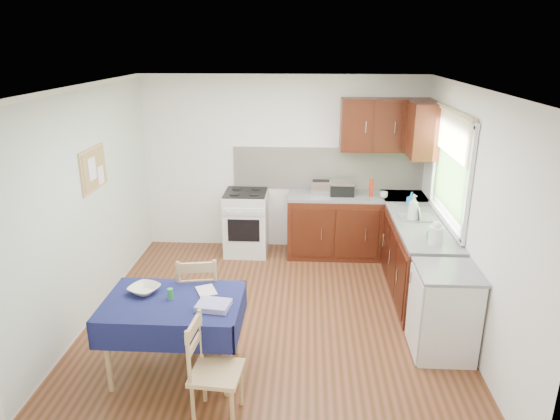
# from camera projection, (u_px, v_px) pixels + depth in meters

# --- Properties ---
(floor) EXTENTS (4.20, 4.20, 0.00)m
(floor) POSITION_uv_depth(u_px,v_px,m) (273.00, 317.00, 5.56)
(floor) COLOR #4B2D14
(floor) RESTS_ON ground
(ceiling) EXTENTS (4.00, 4.20, 0.02)m
(ceiling) POSITION_uv_depth(u_px,v_px,m) (271.00, 88.00, 4.76)
(ceiling) COLOR white
(ceiling) RESTS_ON wall_back
(wall_back) EXTENTS (4.00, 0.02, 2.50)m
(wall_back) POSITION_uv_depth(u_px,v_px,m) (282.00, 164.00, 7.14)
(wall_back) COLOR white
(wall_back) RESTS_ON ground
(wall_front) EXTENTS (4.00, 0.02, 2.50)m
(wall_front) POSITION_uv_depth(u_px,v_px,m) (249.00, 318.00, 3.17)
(wall_front) COLOR white
(wall_front) RESTS_ON ground
(wall_left) EXTENTS (0.02, 4.20, 2.50)m
(wall_left) POSITION_uv_depth(u_px,v_px,m) (83.00, 208.00, 5.26)
(wall_left) COLOR silver
(wall_left) RESTS_ON ground
(wall_right) EXTENTS (0.02, 4.20, 2.50)m
(wall_right) POSITION_uv_depth(u_px,v_px,m) (468.00, 215.00, 5.05)
(wall_right) COLOR white
(wall_right) RESTS_ON ground
(base_cabinets) EXTENTS (1.90, 2.30, 0.86)m
(base_cabinets) POSITION_uv_depth(u_px,v_px,m) (382.00, 241.00, 6.54)
(base_cabinets) COLOR #371209
(base_cabinets) RESTS_ON ground
(worktop_back) EXTENTS (1.90, 0.60, 0.04)m
(worktop_back) POSITION_uv_depth(u_px,v_px,m) (356.00, 196.00, 6.93)
(worktop_back) COLOR slate
(worktop_back) RESTS_ON base_cabinets
(worktop_right) EXTENTS (0.60, 1.70, 0.04)m
(worktop_right) POSITION_uv_depth(u_px,v_px,m) (422.00, 226.00, 5.80)
(worktop_right) COLOR slate
(worktop_right) RESTS_ON base_cabinets
(worktop_corner) EXTENTS (0.60, 0.60, 0.04)m
(worktop_corner) POSITION_uv_depth(u_px,v_px,m) (404.00, 197.00, 6.89)
(worktop_corner) COLOR slate
(worktop_corner) RESTS_ON base_cabinets
(splashback) EXTENTS (2.70, 0.02, 0.60)m
(splashback) POSITION_uv_depth(u_px,v_px,m) (328.00, 168.00, 7.11)
(splashback) COLOR silver
(splashback) RESTS_ON wall_back
(upper_cabinets) EXTENTS (1.20, 0.85, 0.70)m
(upper_cabinets) POSITION_uv_depth(u_px,v_px,m) (396.00, 127.00, 6.59)
(upper_cabinets) COLOR #371209
(upper_cabinets) RESTS_ON wall_back
(stove) EXTENTS (0.60, 0.61, 0.92)m
(stove) POSITION_uv_depth(u_px,v_px,m) (246.00, 222.00, 7.14)
(stove) COLOR silver
(stove) RESTS_ON ground
(window) EXTENTS (0.04, 1.48, 1.26)m
(window) POSITION_uv_depth(u_px,v_px,m) (451.00, 160.00, 5.59)
(window) COLOR #2F5121
(window) RESTS_ON wall_right
(fridge) EXTENTS (0.58, 0.60, 0.89)m
(fridge) POSITION_uv_depth(u_px,v_px,m) (444.00, 312.00, 4.81)
(fridge) COLOR silver
(fridge) RESTS_ON ground
(corkboard) EXTENTS (0.04, 0.62, 0.47)m
(corkboard) POSITION_uv_depth(u_px,v_px,m) (94.00, 169.00, 5.43)
(corkboard) COLOR tan
(corkboard) RESTS_ON wall_left
(dining_table) EXTENTS (1.22, 0.83, 0.74)m
(dining_table) POSITION_uv_depth(u_px,v_px,m) (173.00, 311.00, 4.46)
(dining_table) COLOR #0E173A
(dining_table) RESTS_ON ground
(chair_far) EXTENTS (0.49, 0.49, 0.95)m
(chair_far) POSITION_uv_depth(u_px,v_px,m) (199.00, 296.00, 4.97)
(chair_far) COLOR tan
(chair_far) RESTS_ON ground
(chair_near) EXTENTS (0.42, 0.42, 0.88)m
(chair_near) POSITION_uv_depth(u_px,v_px,m) (211.00, 367.00, 3.96)
(chair_near) COLOR tan
(chair_near) RESTS_ON ground
(toaster) EXTENTS (0.28, 0.17, 0.21)m
(toaster) POSITION_uv_depth(u_px,v_px,m) (321.00, 187.00, 6.91)
(toaster) COLOR silver
(toaster) RESTS_ON worktop_back
(sandwich_press) EXTENTS (0.32, 0.28, 0.19)m
(sandwich_press) POSITION_uv_depth(u_px,v_px,m) (342.00, 188.00, 6.89)
(sandwich_press) COLOR black
(sandwich_press) RESTS_ON worktop_back
(sauce_bottle) EXTENTS (0.06, 0.06, 0.25)m
(sauce_bottle) POSITION_uv_depth(u_px,v_px,m) (371.00, 188.00, 6.80)
(sauce_bottle) COLOR red
(sauce_bottle) RESTS_ON worktop_back
(yellow_packet) EXTENTS (0.14, 0.11, 0.17)m
(yellow_packet) POSITION_uv_depth(u_px,v_px,m) (345.00, 187.00, 6.99)
(yellow_packet) COLOR yellow
(yellow_packet) RESTS_ON worktop_back
(dish_rack) EXTENTS (0.40, 0.31, 0.19)m
(dish_rack) POSITION_uv_depth(u_px,v_px,m) (417.00, 216.00, 5.99)
(dish_rack) COLOR gray
(dish_rack) RESTS_ON worktop_right
(kettle) EXTENTS (0.15, 0.15, 0.26)m
(kettle) POSITION_uv_depth(u_px,v_px,m) (436.00, 234.00, 5.20)
(kettle) COLOR silver
(kettle) RESTS_ON worktop_right
(cup) EXTENTS (0.11, 0.11, 0.09)m
(cup) POSITION_uv_depth(u_px,v_px,m) (384.00, 195.00, 6.76)
(cup) COLOR silver
(cup) RESTS_ON worktop_back
(soap_bottle_a) EXTENTS (0.15, 0.15, 0.32)m
(soap_bottle_a) POSITION_uv_depth(u_px,v_px,m) (413.00, 208.00, 5.86)
(soap_bottle_a) COLOR silver
(soap_bottle_a) RESTS_ON worktop_right
(soap_bottle_b) EXTENTS (0.12, 0.12, 0.18)m
(soap_bottle_b) POSITION_uv_depth(u_px,v_px,m) (411.00, 199.00, 6.41)
(soap_bottle_b) COLOR #217AC4
(soap_bottle_b) RESTS_ON worktop_right
(soap_bottle_c) EXTENTS (0.16, 0.16, 0.19)m
(soap_bottle_c) POSITION_uv_depth(u_px,v_px,m) (433.00, 233.00, 5.28)
(soap_bottle_c) COLOR green
(soap_bottle_c) RESTS_ON worktop_right
(plate_bowl) EXTENTS (0.35, 0.35, 0.06)m
(plate_bowl) POSITION_uv_depth(u_px,v_px,m) (144.00, 289.00, 4.55)
(plate_bowl) COLOR beige
(plate_bowl) RESTS_ON dining_table
(book) EXTENTS (0.24, 0.27, 0.02)m
(book) POSITION_uv_depth(u_px,v_px,m) (198.00, 293.00, 4.54)
(book) COLOR white
(book) RESTS_ON dining_table
(spice_jar) EXTENTS (0.05, 0.05, 0.10)m
(spice_jar) POSITION_uv_depth(u_px,v_px,m) (170.00, 294.00, 4.43)
(spice_jar) COLOR green
(spice_jar) RESTS_ON dining_table
(tea_towel) EXTENTS (0.31, 0.26, 0.05)m
(tea_towel) POSITION_uv_depth(u_px,v_px,m) (214.00, 305.00, 4.29)
(tea_towel) COLOR #2D2A9A
(tea_towel) RESTS_ON dining_table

